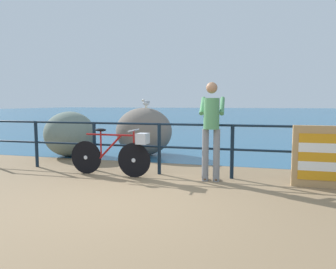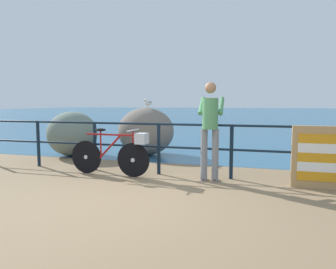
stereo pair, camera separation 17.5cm
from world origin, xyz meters
TOP-DOWN VIEW (x-y plane):
  - ground_plane at (0.00, 20.00)m, footprint 120.00×120.00m
  - sea_surface at (0.00, 47.93)m, footprint 120.00×90.00m
  - promenade_railing at (0.00, 1.80)m, footprint 8.58×0.07m
  - bicycle at (-0.76, 1.44)m, footprint 1.70×0.48m
  - person_at_railing at (1.06, 1.52)m, footprint 0.47×0.65m
  - folded_deckchair_stack at (2.85, 1.55)m, footprint 0.84×0.10m
  - breakwater_boulder_main at (-1.06, 3.93)m, footprint 1.54×1.39m
  - breakwater_boulder_left at (-2.91, 3.25)m, footprint 1.30×1.39m
  - seagull at (-0.97, 3.88)m, footprint 0.20×0.34m

SIDE VIEW (x-z plane):
  - ground_plane at x=0.00m, z-range -0.10..0.00m
  - sea_surface at x=0.00m, z-range 0.00..0.01m
  - bicycle at x=-0.76m, z-range 0.00..0.92m
  - folded_deckchair_stack at x=2.85m, z-range 0.00..1.04m
  - breakwater_boulder_left at x=-2.91m, z-range 0.00..1.19m
  - promenade_railing at x=0.00m, z-range 0.13..1.15m
  - breakwater_boulder_main at x=-1.06m, z-range 0.00..1.29m
  - person_at_railing at x=1.06m, z-range 0.10..1.88m
  - seagull at x=-0.97m, z-range 1.31..1.55m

